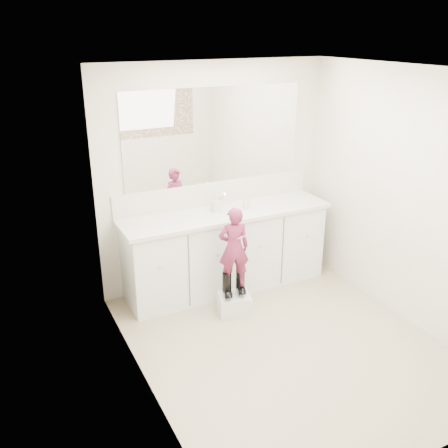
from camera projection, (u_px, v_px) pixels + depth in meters
floor at (286, 344)px, 4.56m from camera, size 3.00×3.00×0.00m
ceiling at (300, 70)px, 3.68m from camera, size 3.00×3.00×0.00m
wall_back at (215, 176)px, 5.37m from camera, size 2.60×0.00×2.60m
wall_front at (437, 306)px, 2.87m from camera, size 2.60×0.00×2.60m
wall_left at (141, 251)px, 3.58m from camera, size 0.00×3.00×3.00m
wall_right at (409, 199)px, 4.66m from camera, size 0.00×3.00×3.00m
vanity_cabinet at (226, 251)px, 5.43m from camera, size 2.20×0.55×0.85m
countertop at (227, 213)px, 5.25m from camera, size 2.28×0.58×0.04m
backsplash at (215, 193)px, 5.43m from camera, size 2.28×0.03×0.25m
mirror at (215, 136)px, 5.20m from camera, size 2.00×0.02×1.00m
faucet at (220, 202)px, 5.36m from camera, size 0.08×0.08×0.10m
cup at (246, 204)px, 5.33m from camera, size 0.11×0.11×0.09m
soap_bottle at (216, 203)px, 5.21m from camera, size 0.09×0.09×0.19m
step_stool at (234, 304)px, 5.02m from camera, size 0.37×0.34×0.20m
boot_left at (227, 284)px, 4.92m from camera, size 0.14×0.19×0.26m
boot_right at (240, 281)px, 4.99m from camera, size 0.14×0.19×0.26m
toddler at (234, 248)px, 4.82m from camera, size 0.34×0.27×0.82m
toothbrush at (244, 236)px, 4.73m from camera, size 0.13×0.05×0.06m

